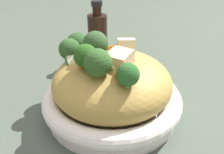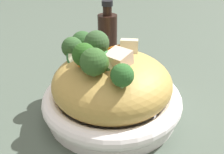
% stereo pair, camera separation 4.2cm
% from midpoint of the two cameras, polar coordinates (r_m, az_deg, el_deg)
% --- Properties ---
extents(ground_plane, '(3.00, 3.00, 0.00)m').
position_cam_midpoint_polar(ground_plane, '(0.46, -2.63, -8.25)').
color(ground_plane, '#475347').
extents(serving_bowl, '(0.26, 0.26, 0.05)m').
position_cam_midpoint_polar(serving_bowl, '(0.45, -2.70, -5.74)').
color(serving_bowl, white).
rests_on(serving_bowl, ground_plane).
extents(noodle_heap, '(0.22, 0.22, 0.10)m').
position_cam_midpoint_polar(noodle_heap, '(0.42, -2.84, -1.21)').
color(noodle_heap, '#B79247').
rests_on(noodle_heap, serving_bowl).
extents(broccoli_florets, '(0.09, 0.22, 0.07)m').
position_cam_midpoint_polar(broccoli_florets, '(0.40, -8.42, 5.54)').
color(broccoli_florets, '#8DB56F').
rests_on(broccoli_florets, serving_bowl).
extents(carrot_coins, '(0.11, 0.13, 0.03)m').
position_cam_midpoint_polar(carrot_coins, '(0.39, -3.41, 3.15)').
color(carrot_coins, orange).
rests_on(carrot_coins, serving_bowl).
extents(zucchini_slices, '(0.09, 0.11, 0.05)m').
position_cam_midpoint_polar(zucchini_slices, '(0.40, -7.53, 4.02)').
color(zucchini_slices, beige).
rests_on(zucchini_slices, serving_bowl).
extents(chicken_chunks, '(0.09, 0.09, 0.04)m').
position_cam_midpoint_polar(chicken_chunks, '(0.41, 0.01, 5.80)').
color(chicken_chunks, beige).
rests_on(chicken_chunks, serving_bowl).
extents(soy_sauce_bottle, '(0.05, 0.05, 0.16)m').
position_cam_midpoint_polar(soy_sauce_bottle, '(0.63, -5.42, 9.50)').
color(soy_sauce_bottle, black).
rests_on(soy_sauce_bottle, ground_plane).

